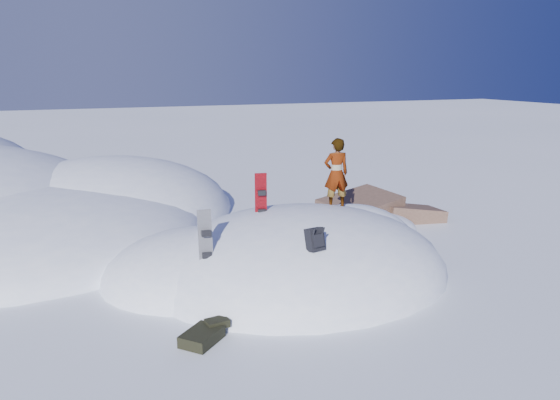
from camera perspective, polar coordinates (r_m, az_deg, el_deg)
name	(u,v)px	position (r m, az deg, el deg)	size (l,w,h in m)	color
ground	(300,273)	(12.76, 2.07, -7.65)	(120.00, 120.00, 0.00)	white
snow_mound	(289,271)	(12.90, 0.93, -7.40)	(8.00, 6.00, 3.00)	white
rock_outcrop	(369,223)	(16.96, 9.33, -2.39)	(4.68, 4.41, 1.68)	brown
snowboard_red	(261,204)	(12.45, -1.98, -0.43)	(0.28, 0.17, 1.47)	#B10914
snowboard_dark	(206,246)	(10.91, -7.74, -4.82)	(0.30, 0.25, 1.49)	black
backpack	(315,239)	(10.61, 3.72, -4.13)	(0.37, 0.42, 0.53)	black
gear_pile	(204,334)	(9.81, -7.91, -13.73)	(1.00, 0.87, 0.26)	black
person	(336,174)	(13.27, 5.90, 2.76)	(0.63, 0.41, 1.73)	slate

